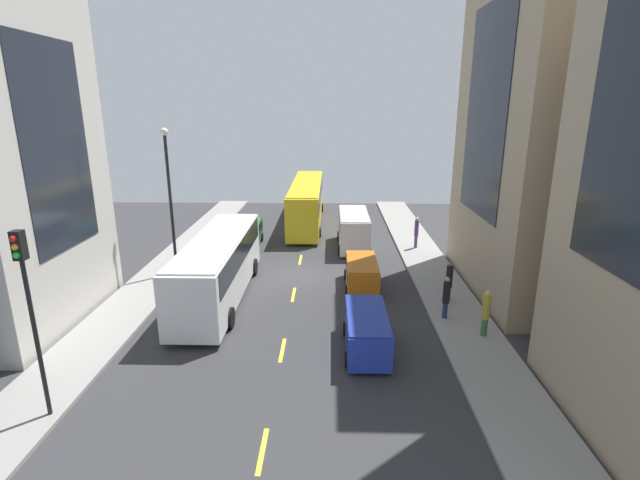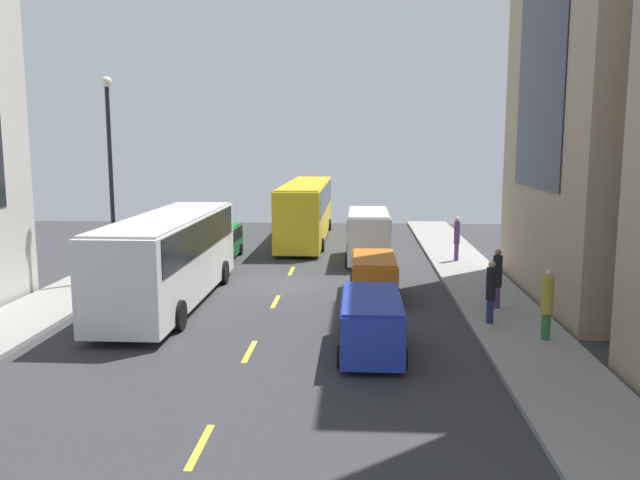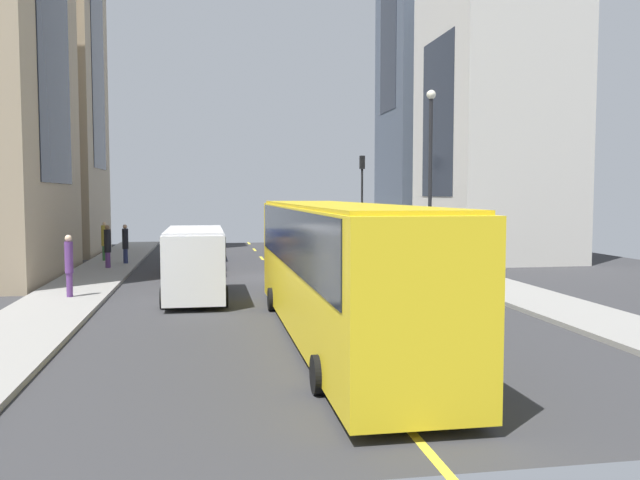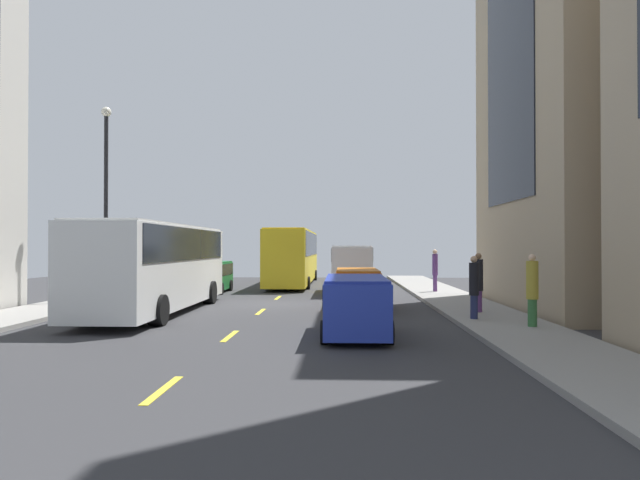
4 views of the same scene
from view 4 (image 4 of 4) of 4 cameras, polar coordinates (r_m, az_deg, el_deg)
The scene contains 22 objects.
ground_plane at distance 25.23m, azimuth -5.01°, elevation -6.42°, with size 43.47×43.47×0.00m, color #333335.
sidewalk_west at distance 27.51m, azimuth -22.49°, elevation -5.74°, with size 2.89×44.00×0.15m, color gray.
sidewalk_east at distance 25.54m, azimuth 13.89°, elevation -6.16°, with size 2.89×44.00×0.15m, color gray.
lane_stripe_1 at distance 10.69m, azimuth -15.49°, elevation -14.28°, with size 0.16×2.00×0.01m, color yellow.
lane_stripe_2 at distance 16.40m, azimuth -9.02°, elevation -9.50°, with size 0.16×2.00×0.01m, color yellow.
lane_stripe_3 at distance 22.27m, azimuth -5.99°, elevation -7.17°, with size 0.16×2.00×0.01m, color yellow.
lane_stripe_4 at distance 28.19m, azimuth -4.24°, elevation -5.80°, with size 0.16×2.00×0.01m, color yellow.
lane_stripe_5 at distance 34.14m, azimuth -3.10°, elevation -4.91°, with size 0.16×2.00×0.01m, color yellow.
lane_stripe_6 at distance 40.10m, azimuth -2.31°, elevation -4.28°, with size 0.16×2.00×0.01m, color yellow.
lane_stripe_7 at distance 46.08m, azimuth -1.72°, elevation -3.81°, with size 0.16×2.00×0.01m, color yellow.
building_east_1 at distance 26.99m, azimuth 29.00°, elevation 14.65°, with size 10.08×11.33×19.24m.
city_bus_white at distance 22.59m, azimuth -15.97°, elevation -1.97°, with size 2.81×11.41×3.35m.
streetcar_yellow at distance 38.31m, azimuth -2.64°, elevation -1.28°, with size 2.70×14.71×3.59m.
delivery_van_white at distance 30.83m, azimuth 3.16°, elevation -2.56°, with size 2.25×5.73×2.58m.
car_green_0 at distance 31.92m, azimuth -10.96°, elevation -3.41°, with size 1.94×4.02×1.70m.
car_orange_1 at distance 23.08m, azimuth 3.77°, elevation -4.59°, with size 1.88×4.08×1.61m.
car_blue_2 at distance 16.08m, azimuth 3.61°, elevation -6.17°, with size 1.89×4.22×1.67m.
pedestrian_crossing_near at distance 18.10m, azimuth 20.52°, elevation -4.55°, with size 0.35×0.35×2.15m.
pedestrian_crossing_mid at distance 30.80m, azimuth 11.47°, elevation -2.81°, with size 0.29×0.29×2.23m.
pedestrian_walking_far at distance 21.51m, azimuth 15.62°, elevation -3.95°, with size 0.34×0.34×2.14m.
pedestrian_waiting_curb at distance 19.43m, azimuth 15.19°, elevation -4.39°, with size 0.32×0.32×2.07m.
streetlamp_near at distance 27.09m, azimuth -20.68°, elevation 5.23°, with size 0.44×0.44×8.61m.
Camera 4 is at (3.15, -24.90, 2.52)m, focal length 31.89 mm.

